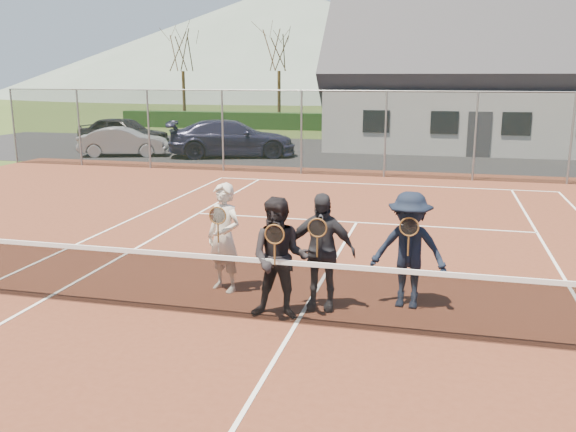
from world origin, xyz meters
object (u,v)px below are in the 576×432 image
(tennis_net, at_px, (296,290))
(car_a, at_px, (123,132))
(clubhouse, at_px, (490,66))
(car_c, at_px, (232,138))
(player_c, at_px, (321,251))
(car_b, at_px, (124,142))
(player_a, at_px, (224,238))
(player_b, at_px, (280,258))
(player_d, at_px, (409,250))

(tennis_net, bearing_deg, car_a, 124.57)
(car_a, bearing_deg, clubhouse, -69.62)
(car_a, xyz_separation_m, car_c, (6.31, -1.83, 0.03))
(car_a, relative_size, player_c, 2.53)
(car_c, bearing_deg, car_b, 82.24)
(car_c, distance_m, clubhouse, 13.18)
(player_a, relative_size, player_b, 1.00)
(player_d, bearing_deg, tennis_net, -143.92)
(player_c, height_order, player_d, same)
(tennis_net, xyz_separation_m, player_d, (1.50, 1.09, 0.38))
(car_c, distance_m, player_a, 17.43)
(clubhouse, relative_size, player_d, 8.67)
(car_a, distance_m, tennis_net, 23.60)
(car_a, distance_m, car_c, 6.57)
(player_c, distance_m, player_d, 1.34)
(car_a, height_order, player_d, player_d)
(car_b, relative_size, tennis_net, 0.33)
(player_c, bearing_deg, tennis_net, -106.35)
(car_b, relative_size, clubhouse, 0.25)
(player_b, relative_size, player_c, 1.00)
(clubhouse, bearing_deg, player_c, -99.25)
(player_c, bearing_deg, car_b, 127.11)
(car_a, distance_m, player_b, 23.27)
(car_c, bearing_deg, clubhouse, -78.98)
(car_b, distance_m, player_a, 18.70)
(tennis_net, height_order, player_a, player_a)
(player_b, bearing_deg, car_a, 124.25)
(car_b, relative_size, player_d, 2.14)
(tennis_net, bearing_deg, car_b, 125.45)
(tennis_net, xyz_separation_m, clubhouse, (4.00, 24.00, 3.45))
(car_a, xyz_separation_m, car_b, (1.53, -2.77, -0.14))
(car_b, height_order, player_d, player_d)
(car_c, relative_size, tennis_net, 0.48)
(car_b, bearing_deg, car_c, -96.40)
(car_a, xyz_separation_m, clubhouse, (17.39, 4.57, 3.21))
(player_a, bearing_deg, player_d, -0.30)
(car_c, relative_size, player_a, 3.10)
(tennis_net, height_order, player_b, player_b)
(player_a, xyz_separation_m, player_b, (1.18, -0.91, -0.00))
(clubhouse, bearing_deg, player_a, -103.45)
(player_d, bearing_deg, clubhouse, 83.76)
(player_a, xyz_separation_m, player_d, (2.97, -0.02, -0.00))
(car_c, height_order, player_d, player_d)
(tennis_net, distance_m, player_b, 0.52)
(car_a, relative_size, clubhouse, 0.29)
(player_a, distance_m, player_b, 1.49)
(tennis_net, relative_size, clubhouse, 0.75)
(tennis_net, distance_m, player_d, 1.89)
(player_c, xyz_separation_m, player_d, (1.29, 0.38, -0.00))
(car_a, relative_size, car_c, 0.82)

